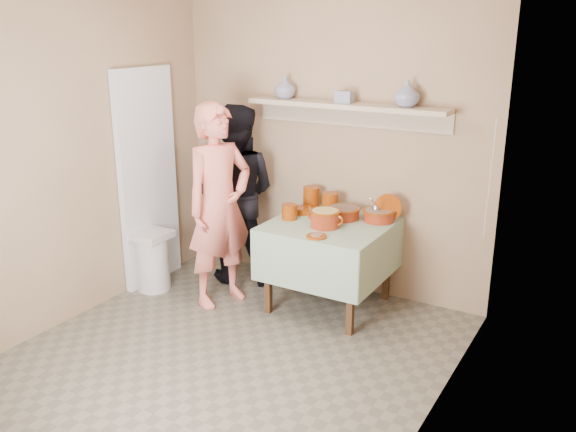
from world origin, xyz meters
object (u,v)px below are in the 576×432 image
Objects in this scene: person_cook at (219,206)px; cazuela_rice at (325,217)px; serving_table at (330,236)px; person_helper at (235,194)px; trash_bin at (153,260)px.

cazuela_rice is (0.87, 0.27, -0.03)m from person_cook.
cazuela_rice is at bearing -85.20° from serving_table.
person_helper is 2.99× the size of trash_bin.
person_cook is 0.97m from serving_table.
person_helper is 5.08× the size of cazuela_rice.
serving_table reaches higher than trash_bin.
person_cook is 1.05× the size of person_helper.
trash_bin is at bearing -166.10° from cazuela_rice.
person_cook reaches higher than person_helper.
serving_table is 0.24m from cazuela_rice.
person_cook is 5.32× the size of cazuela_rice.
person_cook reaches higher than serving_table.
trash_bin is (-1.56, -0.51, -0.36)m from serving_table.
serving_table is at bearing 153.40° from person_helper.
trash_bin is at bearing 29.73° from person_helper.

